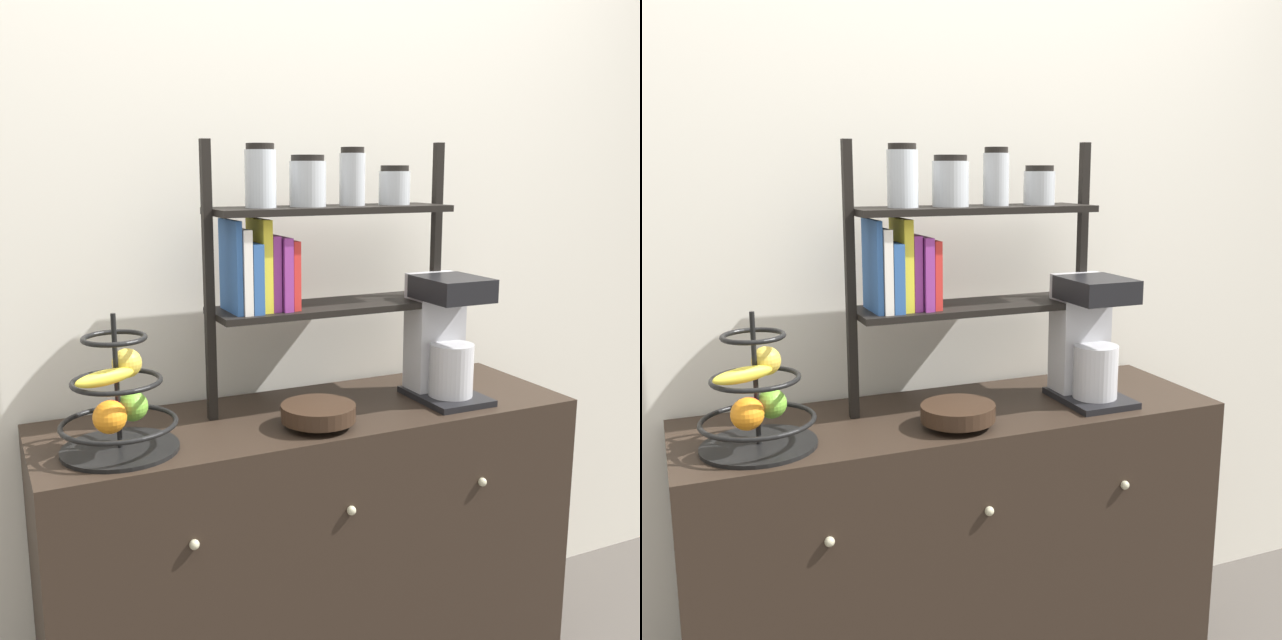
% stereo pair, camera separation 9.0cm
% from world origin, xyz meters
% --- Properties ---
extents(wall_back, '(7.00, 0.05, 2.60)m').
position_xyz_m(wall_back, '(0.00, 0.51, 1.30)').
color(wall_back, silver).
rests_on(wall_back, ground_plane).
extents(sideboard, '(1.47, 0.48, 0.86)m').
position_xyz_m(sideboard, '(0.00, 0.23, 0.43)').
color(sideboard, black).
rests_on(sideboard, ground_plane).
extents(coffee_maker, '(0.18, 0.24, 0.36)m').
position_xyz_m(coffee_maker, '(0.40, 0.19, 1.04)').
color(coffee_maker, black).
rests_on(coffee_maker, sideboard).
extents(fruit_stand, '(0.28, 0.28, 0.33)m').
position_xyz_m(fruit_stand, '(-0.53, 0.15, 0.97)').
color(fruit_stand, black).
rests_on(fruit_stand, sideboard).
extents(wooden_bowl, '(0.19, 0.19, 0.06)m').
position_xyz_m(wooden_bowl, '(-0.04, 0.11, 0.89)').
color(wooden_bowl, black).
rests_on(wooden_bowl, sideboard).
extents(shelf_hutch, '(0.72, 0.20, 0.73)m').
position_xyz_m(shelf_hutch, '(0.01, 0.29, 1.32)').
color(shelf_hutch, black).
rests_on(shelf_hutch, sideboard).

